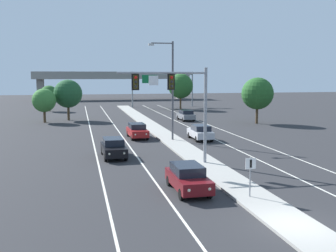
# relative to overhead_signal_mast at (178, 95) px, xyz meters

# --- Properties ---
(ground_plane) EXTENTS (260.00, 260.00, 0.00)m
(ground_plane) POSITION_rel_overhead_signal_mast_xyz_m (2.14, -13.37, -5.31)
(ground_plane) COLOR #28282B
(median_island) EXTENTS (2.40, 110.00, 0.15)m
(median_island) POSITION_rel_overhead_signal_mast_xyz_m (2.14, 4.63, -5.23)
(median_island) COLOR #9E9B93
(median_island) RESTS_ON ground
(lane_stripe_oncoming_center) EXTENTS (0.14, 100.00, 0.01)m
(lane_stripe_oncoming_center) POSITION_rel_overhead_signal_mast_xyz_m (-2.56, 11.63, -5.30)
(lane_stripe_oncoming_center) COLOR silver
(lane_stripe_oncoming_center) RESTS_ON ground
(lane_stripe_receding_center) EXTENTS (0.14, 100.00, 0.01)m
(lane_stripe_receding_center) POSITION_rel_overhead_signal_mast_xyz_m (6.84, 11.63, -5.30)
(lane_stripe_receding_center) COLOR silver
(lane_stripe_receding_center) RESTS_ON ground
(edge_stripe_left) EXTENTS (0.14, 100.00, 0.01)m
(edge_stripe_left) POSITION_rel_overhead_signal_mast_xyz_m (-5.86, 11.63, -5.30)
(edge_stripe_left) COLOR silver
(edge_stripe_left) RESTS_ON ground
(edge_stripe_right) EXTENTS (0.14, 100.00, 0.01)m
(edge_stripe_right) POSITION_rel_overhead_signal_mast_xyz_m (10.14, 11.63, -5.30)
(edge_stripe_right) COLOR silver
(edge_stripe_right) RESTS_ON ground
(overhead_signal_mast) EXTENTS (6.74, 0.44, 7.20)m
(overhead_signal_mast) POSITION_rel_overhead_signal_mast_xyz_m (0.00, 0.00, 0.00)
(overhead_signal_mast) COLOR gray
(overhead_signal_mast) RESTS_ON median_island
(median_sign_post) EXTENTS (0.60, 0.10, 2.20)m
(median_sign_post) POSITION_rel_overhead_signal_mast_xyz_m (1.88, -9.06, -3.72)
(median_sign_post) COLOR gray
(median_sign_post) RESTS_ON median_island
(street_lamp_median) EXTENTS (2.58, 0.28, 10.00)m
(street_lamp_median) POSITION_rel_overhead_signal_mast_xyz_m (1.97, 11.37, 0.49)
(street_lamp_median) COLOR #4C4C51
(street_lamp_median) RESTS_ON median_island
(car_oncoming_darkred) EXTENTS (1.87, 4.49, 1.58)m
(car_oncoming_darkred) POSITION_rel_overhead_signal_mast_xyz_m (-1.06, -6.87, -4.49)
(car_oncoming_darkred) COLOR #5B0F14
(car_oncoming_darkred) RESTS_ON ground
(car_oncoming_black) EXTENTS (1.92, 4.51, 1.58)m
(car_oncoming_black) POSITION_rel_overhead_signal_mast_xyz_m (-4.48, 4.19, -4.49)
(car_oncoming_black) COLOR black
(car_oncoming_black) RESTS_ON ground
(car_oncoming_red) EXTENTS (1.91, 4.51, 1.58)m
(car_oncoming_red) POSITION_rel_overhead_signal_mast_xyz_m (-1.09, 14.10, -4.49)
(car_oncoming_red) COLOR maroon
(car_oncoming_red) RESTS_ON ground
(car_receding_silver) EXTENTS (1.87, 4.49, 1.58)m
(car_receding_silver) POSITION_rel_overhead_signal_mast_xyz_m (5.24, 11.52, -4.49)
(car_receding_silver) COLOR #B7B7BC
(car_receding_silver) RESTS_ON ground
(car_receding_grey) EXTENTS (1.88, 4.50, 1.58)m
(car_receding_grey) POSITION_rel_overhead_signal_mast_xyz_m (8.44, 29.65, -4.49)
(car_receding_grey) COLOR slate
(car_receding_grey) RESTS_ON ground
(highway_sign_gantry) EXTENTS (13.28, 0.42, 7.50)m
(highway_sign_gantry) POSITION_rel_overhead_signal_mast_xyz_m (10.34, 56.19, 0.86)
(highway_sign_gantry) COLOR gray
(highway_sign_gantry) RESTS_ON ground
(overpass_bridge) EXTENTS (42.40, 6.40, 7.65)m
(overpass_bridge) POSITION_rel_overhead_signal_mast_xyz_m (2.14, 85.30, 0.47)
(overpass_bridge) COLOR gray
(overpass_bridge) RESTS_ON ground
(tree_far_right_c) EXTENTS (4.88, 4.88, 7.06)m
(tree_far_right_c) POSITION_rel_overhead_signal_mast_xyz_m (12.41, 48.91, -0.70)
(tree_far_right_c) COLOR #4C3823
(tree_far_right_c) RESTS_ON ground
(tree_far_left_c) EXTENTS (3.34, 3.34, 4.83)m
(tree_far_left_c) POSITION_rel_overhead_signal_mast_xyz_m (-12.58, 50.42, -2.16)
(tree_far_left_c) COLOR #4C3823
(tree_far_left_c) RESTS_ON ground
(tree_far_left_b) EXTENTS (4.22, 4.22, 6.11)m
(tree_far_left_b) POSITION_rel_overhead_signal_mast_xyz_m (-8.73, 33.74, -1.32)
(tree_far_left_b) COLOR #4C3823
(tree_far_left_b) RESTS_ON ground
(tree_far_right_a) EXTENTS (4.46, 4.46, 6.45)m
(tree_far_right_a) POSITION_rel_overhead_signal_mast_xyz_m (17.15, 23.73, -1.10)
(tree_far_right_a) COLOR #4C3823
(tree_far_right_a) RESTS_ON ground
(tree_far_left_a) EXTENTS (3.36, 3.36, 4.87)m
(tree_far_left_a) POSITION_rel_overhead_signal_mast_xyz_m (-12.02, 31.38, -2.14)
(tree_far_left_a) COLOR #4C3823
(tree_far_left_a) RESTS_ON ground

